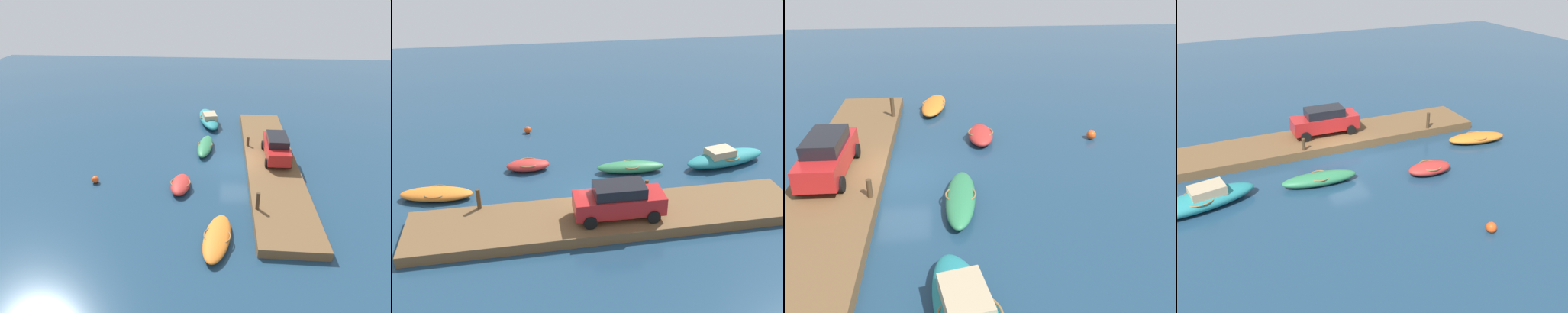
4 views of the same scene
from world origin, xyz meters
TOP-DOWN VIEW (x-y plane):
  - ground_plane at (0.00, 0.00)m, footprint 84.00×84.00m
  - dock_platform at (0.00, -2.40)m, footprint 19.47×3.64m
  - dinghy_red at (-3.62, 3.95)m, footprint 2.63×1.37m
  - rowboat_green at (2.48, 2.60)m, footprint 4.15×1.48m
  - motorboat_teal at (8.53, 2.54)m, footprint 5.70×2.74m
  - rowboat_orange at (-8.70, 1.44)m, footprint 4.06×1.92m
  - mooring_post_west at (-6.29, -0.83)m, footprint 0.21×0.21m
  - mooring_post_mid_west at (2.38, -0.83)m, footprint 0.21×0.21m
  - parked_car at (0.39, -2.76)m, footprint 4.37×1.89m
  - marker_buoy at (-3.31, 9.85)m, footprint 0.49×0.49m

SIDE VIEW (x-z plane):
  - ground_plane at x=0.00m, z-range 0.00..0.00m
  - marker_buoy at x=-3.31m, z-range 0.00..0.49m
  - dock_platform at x=0.00m, z-range 0.00..0.54m
  - rowboat_orange at x=-8.70m, z-range 0.01..0.59m
  - rowboat_green at x=2.48m, z-range 0.01..0.65m
  - dinghy_red at x=-3.62m, z-range 0.01..0.65m
  - motorboat_teal at x=8.53m, z-range -0.09..1.04m
  - mooring_post_mid_west at x=2.38m, z-range 0.54..1.28m
  - mooring_post_west at x=-6.29m, z-range 0.54..1.62m
  - parked_car at x=0.39m, z-range 0.56..2.33m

